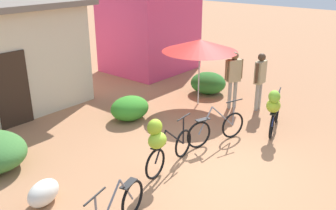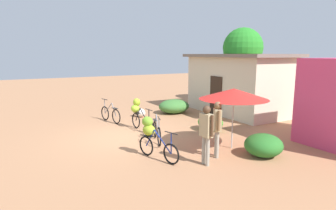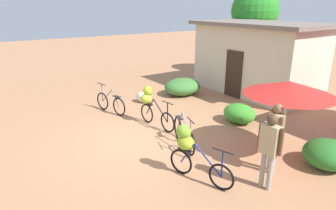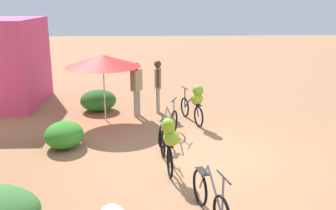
# 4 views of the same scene
# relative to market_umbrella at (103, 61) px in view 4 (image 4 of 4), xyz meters

# --- Properties ---
(ground_plane) EXTENTS (60.00, 60.00, 0.00)m
(ground_plane) POSITION_rel_market_umbrella_xyz_m (-2.93, -2.55, -1.84)
(ground_plane) COLOR #AA744F
(hedge_bush_front_right) EXTENTS (1.14, 0.96, 0.65)m
(hedge_bush_front_right) POSITION_rel_market_umbrella_xyz_m (-2.19, 0.78, -1.51)
(hedge_bush_front_right) COLOR #388D28
(hedge_bush_front_right) RESTS_ON ground
(hedge_bush_mid) EXTENTS (1.14, 1.18, 0.70)m
(hedge_bush_mid) POSITION_rel_market_umbrella_xyz_m (1.04, 0.34, -1.49)
(hedge_bush_mid) COLOR #296E28
(hedge_bush_mid) RESTS_ON ground
(market_umbrella) EXTENTS (2.25, 2.25, 2.02)m
(market_umbrella) POSITION_rel_market_umbrella_xyz_m (0.00, 0.00, 0.00)
(market_umbrella) COLOR beige
(market_umbrella) RESTS_ON ground
(bicycle_leftmost) EXTENTS (1.61, 0.43, 1.02)m
(bicycle_leftmost) POSITION_rel_market_umbrella_xyz_m (-5.60, -2.39, -1.47)
(bicycle_leftmost) COLOR black
(bicycle_leftmost) RESTS_ON ground
(bicycle_near_pile) EXTENTS (1.72, 0.42, 1.28)m
(bicycle_near_pile) POSITION_rel_market_umbrella_xyz_m (-3.77, -1.77, -1.10)
(bicycle_near_pile) COLOR black
(bicycle_near_pile) RESTS_ON ground
(bicycle_center_loaded) EXTENTS (1.64, 0.59, 1.00)m
(bicycle_center_loaded) POSITION_rel_market_umbrella_xyz_m (-1.86, -1.86, -1.47)
(bicycle_center_loaded) COLOR black
(bicycle_center_loaded) RESTS_ON ground
(bicycle_by_shop) EXTENTS (1.61, 0.61, 1.24)m
(bicycle_by_shop) POSITION_rel_market_umbrella_xyz_m (-0.54, -2.70, -1.11)
(bicycle_by_shop) COLOR black
(bicycle_by_shop) RESTS_ON ground
(person_vendor) EXTENTS (0.52, 0.37, 1.72)m
(person_vendor) POSITION_rel_market_umbrella_xyz_m (0.40, -0.96, -0.78)
(person_vendor) COLOR gray
(person_vendor) RESTS_ON ground
(person_bystander) EXTENTS (0.58, 0.23, 1.71)m
(person_bystander) POSITION_rel_market_umbrella_xyz_m (0.75, -1.63, -0.78)
(person_bystander) COLOR gray
(person_bystander) RESTS_ON ground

